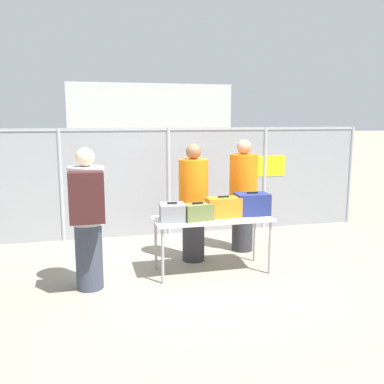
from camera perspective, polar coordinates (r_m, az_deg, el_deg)
The scene contains 12 objects.
ground_plane at distance 6.07m, azimuth 0.98°, elevation -10.88°, with size 120.00×120.00×0.00m, color gray.
fence_section at distance 7.91m, azimuth -3.03°, elevation 1.76°, with size 7.69×0.07×1.98m.
inspection_table at distance 5.97m, azimuth 2.72°, elevation -4.14°, with size 1.63×0.67×0.78m.
suitcase_grey at distance 5.79m, azimuth -2.66°, elevation -2.70°, with size 0.37×0.38×0.25m.
suitcase_olive at distance 5.80m, azimuth 0.75°, elevation -2.68°, with size 0.43×0.31×0.25m.
suitcase_orange at distance 5.99m, azimuth 4.20°, elevation -2.05°, with size 0.48×0.26×0.30m.
suitcase_navy at distance 6.18m, azimuth 8.00°, elevation -1.60°, with size 0.48×0.34×0.33m.
traveler_hooded at distance 5.41m, azimuth -13.78°, elevation -2.84°, with size 0.44×0.69×1.79m.
security_worker_near at distance 6.40m, azimuth 0.20°, elevation -1.24°, with size 0.44×0.44×1.78m.
security_worker_far at distance 6.95m, azimuth 6.82°, elevation -0.27°, with size 0.45×0.45×1.81m.
utility_trailer at distance 10.32m, azimuth 1.59°, elevation 0.25°, with size 4.53×2.00×0.73m.
distant_hangar at distance 43.69m, azimuth -6.38°, elevation 10.33°, with size 14.67×10.37×5.18m.
Camera 1 is at (-1.48, -5.48, 2.15)m, focal length 40.00 mm.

